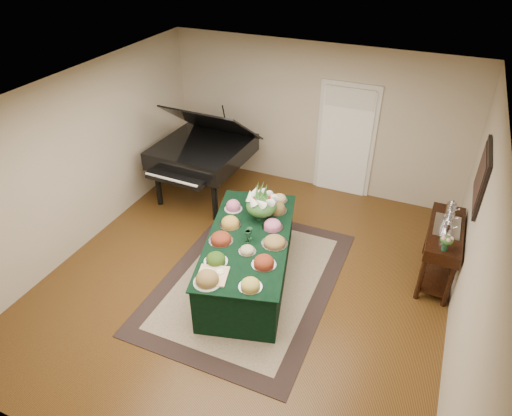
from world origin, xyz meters
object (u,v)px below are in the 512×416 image
at_px(buffet_table, 249,258).
at_px(grand_piano, 203,151).
at_px(floral_centerpiece, 261,202).
at_px(mahogany_sideboard, 443,240).

distance_m(buffet_table, grand_piano, 2.53).
height_order(floral_centerpiece, grand_piano, grand_piano).
relative_size(buffet_table, floral_centerpiece, 5.49).
bearing_deg(floral_centerpiece, mahogany_sideboard, 13.56).
xyz_separation_m(floral_centerpiece, mahogany_sideboard, (2.49, 0.60, -0.34)).
relative_size(grand_piano, mahogany_sideboard, 1.47).
distance_m(floral_centerpiece, grand_piano, 2.13).
bearing_deg(mahogany_sideboard, floral_centerpiece, -166.44).
xyz_separation_m(buffet_table, mahogany_sideboard, (2.48, 1.10, 0.31)).
relative_size(floral_centerpiece, grand_piano, 0.25).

